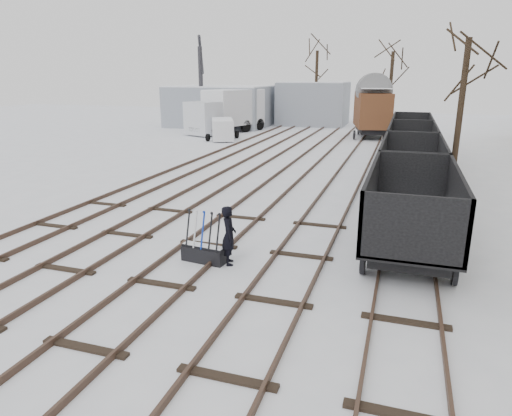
# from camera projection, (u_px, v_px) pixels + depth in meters

# --- Properties ---
(ground) EXTENTS (120.00, 120.00, 0.00)m
(ground) POSITION_uv_depth(u_px,v_px,m) (161.00, 285.00, 11.73)
(ground) COLOR white
(ground) RESTS_ON ground
(tracks) EXTENTS (13.90, 52.00, 0.16)m
(tracks) POSITION_uv_depth(u_px,v_px,m) (290.00, 175.00, 24.19)
(tracks) COLOR black
(tracks) RESTS_ON ground
(shed_left) EXTENTS (10.00, 8.00, 4.10)m
(shed_left) POSITION_uv_depth(u_px,v_px,m) (221.00, 106.00, 47.87)
(shed_left) COLOR #8E95A0
(shed_left) RESTS_ON ground
(shed_right) EXTENTS (7.00, 6.00, 4.50)m
(shed_right) POSITION_uv_depth(u_px,v_px,m) (314.00, 103.00, 48.78)
(shed_right) COLOR #8E95A0
(shed_right) RESTS_ON ground
(ground_frame) EXTENTS (1.34, 0.58, 1.49)m
(ground_frame) POSITION_uv_depth(u_px,v_px,m) (204.00, 252.00, 13.12)
(ground_frame) COLOR black
(ground_frame) RESTS_ON ground
(worker) EXTENTS (0.63, 0.74, 1.71)m
(worker) POSITION_uv_depth(u_px,v_px,m) (229.00, 235.00, 12.83)
(worker) COLOR black
(worker) RESTS_ON ground
(freight_wagon_a) EXTENTS (2.51, 6.28, 2.56)m
(freight_wagon_a) POSITION_uv_depth(u_px,v_px,m) (410.00, 221.00, 13.65)
(freight_wagon_a) COLOR black
(freight_wagon_a) RESTS_ON ground
(freight_wagon_b) EXTENTS (2.51, 6.28, 2.56)m
(freight_wagon_b) POSITION_uv_depth(u_px,v_px,m) (410.00, 177.00, 19.49)
(freight_wagon_b) COLOR black
(freight_wagon_b) RESTS_ON ground
(freight_wagon_c) EXTENTS (2.51, 6.28, 2.56)m
(freight_wagon_c) POSITION_uv_depth(u_px,v_px,m) (410.00, 154.00, 25.33)
(freight_wagon_c) COLOR black
(freight_wagon_c) RESTS_ON ground
(freight_wagon_d) EXTENTS (2.51, 6.28, 2.56)m
(freight_wagon_d) POSITION_uv_depth(u_px,v_px,m) (410.00, 139.00, 31.17)
(freight_wagon_d) COLOR black
(freight_wagon_d) RESTS_ON ground
(box_van_wagon) EXTENTS (3.90, 5.90, 4.16)m
(box_van_wagon) POSITION_uv_depth(u_px,v_px,m) (372.00, 109.00, 38.60)
(box_van_wagon) COLOR black
(box_van_wagon) RESTS_ON ground
(lorry) EXTENTS (4.74, 8.93, 3.88)m
(lorry) POSITION_uv_depth(u_px,v_px,m) (227.00, 111.00, 42.15)
(lorry) COLOR black
(lorry) RESTS_ON ground
(panel_van) EXTENTS (3.10, 4.22, 1.71)m
(panel_van) POSITION_uv_depth(u_px,v_px,m) (223.00, 129.00, 37.62)
(panel_van) COLOR silver
(panel_van) RESTS_ON ground
(crane) EXTENTS (2.28, 5.26, 8.83)m
(crane) POSITION_uv_depth(u_px,v_px,m) (202.00, 105.00, 45.52)
(crane) COLOR #2A2A2E
(crane) RESTS_ON ground
(tree_near) EXTENTS (0.30, 0.30, 6.90)m
(tree_near) POSITION_uv_depth(u_px,v_px,m) (460.00, 112.00, 22.42)
(tree_near) COLOR black
(tree_near) RESTS_ON ground
(tree_far_left) EXTENTS (0.30, 0.30, 7.48)m
(tree_far_left) POSITION_uv_depth(u_px,v_px,m) (316.00, 90.00, 45.82)
(tree_far_left) COLOR black
(tree_far_left) RESTS_ON ground
(tree_far_right) EXTENTS (0.30, 0.30, 7.14)m
(tree_far_right) POSITION_uv_depth(u_px,v_px,m) (390.00, 94.00, 40.28)
(tree_far_right) COLOR black
(tree_far_right) RESTS_ON ground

